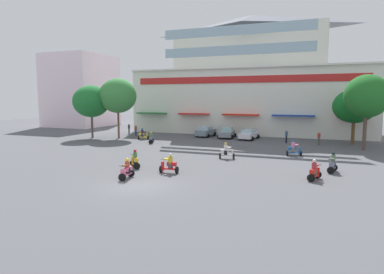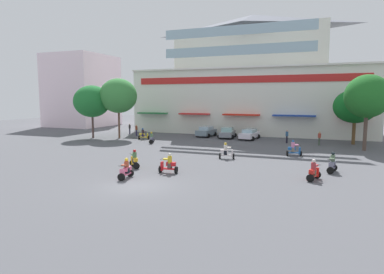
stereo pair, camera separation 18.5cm
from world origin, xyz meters
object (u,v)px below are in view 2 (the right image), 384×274
(scooter_rider_0, at_px, (314,172))
(pedestrian_3, at_px, (287,135))
(scooter_rider_3, at_px, (144,135))
(pedestrian_2, at_px, (319,137))
(plaza_tree_2, at_px, (118,96))
(plaza_tree_0, at_px, (92,101))
(scooter_rider_6, at_px, (169,165))
(parked_car_2, at_px, (249,134))
(pedestrian_0, at_px, (136,129))
(scooter_rider_1, at_px, (134,160))
(parked_car_1, at_px, (228,133))
(scooter_rider_8, at_px, (126,170))
(parked_car_0, at_px, (206,131))
(pedestrian_1, at_px, (130,128))
(scooter_rider_5, at_px, (332,164))
(scooter_rider_4, at_px, (152,138))
(scooter_rider_7, at_px, (227,152))
(plaza_tree_3, at_px, (355,106))
(plaza_tree_1, at_px, (367,96))
(scooter_rider_2, at_px, (294,149))

(scooter_rider_0, xyz_separation_m, pedestrian_3, (-3.50, 18.75, 0.36))
(scooter_rider_3, relative_size, pedestrian_2, 0.95)
(plaza_tree_2, xyz_separation_m, scooter_rider_0, (25.77, -15.63, -5.27))
(plaza_tree_0, xyz_separation_m, scooter_rider_6, (19.29, -16.12, -4.48))
(parked_car_2, xyz_separation_m, pedestrian_0, (-16.45, -1.78, 0.22))
(scooter_rider_1, xyz_separation_m, pedestrian_3, (9.93, 19.59, 0.33))
(parked_car_1, height_order, scooter_rider_3, scooter_rider_3)
(scooter_rider_8, relative_size, pedestrian_3, 0.90)
(plaza_tree_0, height_order, parked_car_1, plaza_tree_0)
(parked_car_0, bearing_deg, scooter_rider_6, -78.01)
(plaza_tree_2, relative_size, pedestrian_1, 5.05)
(plaza_tree_2, relative_size, parked_car_2, 1.78)
(scooter_rider_6, height_order, pedestrian_0, pedestrian_0)
(plaza_tree_0, bearing_deg, scooter_rider_5, -20.66)
(parked_car_1, bearing_deg, scooter_rider_4, -130.27)
(plaza_tree_0, distance_m, scooter_rider_0, 33.12)
(scooter_rider_7, distance_m, pedestrian_0, 21.92)
(plaza_tree_2, bearing_deg, plaza_tree_0, -163.82)
(pedestrian_1, bearing_deg, scooter_rider_1, -57.35)
(pedestrian_1, bearing_deg, plaza_tree_3, -0.61)
(parked_car_1, relative_size, pedestrian_3, 2.57)
(scooter_rider_3, relative_size, pedestrian_0, 0.94)
(plaza_tree_1, distance_m, scooter_rider_8, 26.52)
(plaza_tree_2, xyz_separation_m, parked_car_1, (14.03, 5.58, -5.11))
(scooter_rider_5, height_order, pedestrian_1, pedestrian_1)
(plaza_tree_3, relative_size, scooter_rider_5, 4.24)
(scooter_rider_1, relative_size, scooter_rider_7, 1.00)
(scooter_rider_8, bearing_deg, scooter_rider_6, 53.50)
(pedestrian_0, bearing_deg, plaza_tree_1, -6.46)
(scooter_rider_1, distance_m, pedestrian_2, 23.46)
(scooter_rider_5, relative_size, scooter_rider_7, 1.04)
(pedestrian_1, height_order, pedestrian_3, pedestrian_3)
(plaza_tree_2, distance_m, scooter_rider_2, 25.14)
(plaza_tree_3, relative_size, pedestrian_1, 4.05)
(plaza_tree_1, relative_size, scooter_rider_4, 5.35)
(plaza_tree_3, bearing_deg, pedestrian_2, -149.61)
(parked_car_0, xyz_separation_m, scooter_rider_8, (2.96, -25.92, -0.16))
(plaza_tree_1, distance_m, plaza_tree_3, 5.00)
(scooter_rider_8, bearing_deg, plaza_tree_0, 132.65)
(scooter_rider_2, height_order, scooter_rider_3, scooter_rider_2)
(scooter_rider_1, distance_m, scooter_rider_3, 18.52)
(plaza_tree_3, bearing_deg, scooter_rider_1, -129.44)
(scooter_rider_2, distance_m, scooter_rider_5, 7.15)
(parked_car_0, distance_m, scooter_rider_0, 26.41)
(scooter_rider_0, relative_size, scooter_rider_6, 1.04)
(scooter_rider_0, bearing_deg, scooter_rider_2, 101.88)
(pedestrian_2, bearing_deg, plaza_tree_3, 30.39)
(scooter_rider_4, bearing_deg, parked_car_0, 66.22)
(scooter_rider_7, distance_m, pedestrian_3, 13.72)
(plaza_tree_0, bearing_deg, scooter_rider_6, -39.88)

